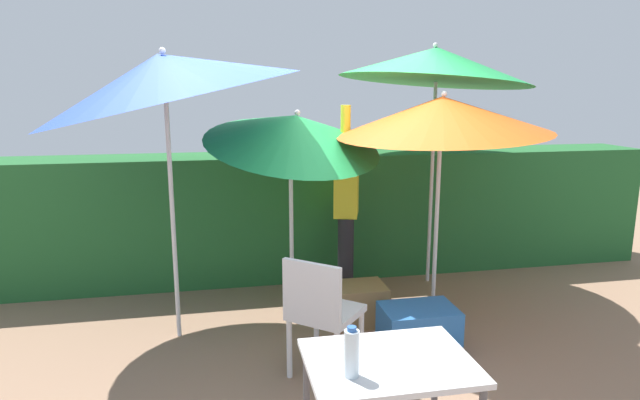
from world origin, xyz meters
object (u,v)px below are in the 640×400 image
umbrella_rainbow (442,116)px  person_vendor (346,203)px  folding_table (389,377)px  umbrella_navy (436,65)px  umbrella_orange (294,131)px  bottle_water (352,353)px  cooler_box (418,329)px  crate_cardboard (358,304)px  chair_plastic (321,310)px  umbrella_yellow (164,78)px

umbrella_rainbow → person_vendor: 1.28m
umbrella_rainbow → folding_table: umbrella_rainbow is taller
umbrella_navy → folding_table: (-1.40, -2.89, -1.60)m
umbrella_rainbow → umbrella_orange: (-1.21, 0.30, -0.13)m
person_vendor → bottle_water: (-0.66, -2.78, -0.07)m
cooler_box → crate_cardboard: size_ratio=1.21×
person_vendor → bottle_water: 2.86m
folding_table → umbrella_navy: bearing=64.2°
chair_plastic → folding_table: 1.20m
umbrella_yellow → chair_plastic: umbrella_yellow is taller
umbrella_rainbow → folding_table: (-1.09, -1.98, -1.15)m
person_vendor → bottle_water: person_vendor is taller
chair_plastic → cooler_box: size_ratio=1.55×
umbrella_orange → folding_table: umbrella_orange is taller
umbrella_rainbow → chair_plastic: (-1.19, -0.80, -1.29)m
umbrella_rainbow → chair_plastic: 1.93m
chair_plastic → umbrella_orange: bearing=90.9°
cooler_box → bottle_water: 1.91m
umbrella_rainbow → chair_plastic: size_ratio=2.28×
crate_cardboard → folding_table: folding_table is taller
umbrella_rainbow → bottle_water: 2.64m
folding_table → bottle_water: size_ratio=3.33×
cooler_box → person_vendor: bearing=102.4°
umbrella_navy → crate_cardboard: (-1.00, -0.88, -2.08)m
cooler_box → bottle_water: (-0.94, -1.52, 0.68)m
umbrella_navy → crate_cardboard: 2.47m
folding_table → bottle_water: (-0.22, -0.11, 0.21)m
umbrella_orange → cooler_box: umbrella_orange is taller
umbrella_yellow → crate_cardboard: (1.53, 0.01, -1.93)m
umbrella_navy → bottle_water: umbrella_navy is taller
person_vendor → folding_table: (-0.44, -2.67, -0.28)m
cooler_box → crate_cardboard: (-0.33, 0.61, -0.01)m
bottle_water → umbrella_rainbow: bearing=58.0°
cooler_box → umbrella_yellow: bearing=162.2°
umbrella_orange → bottle_water: size_ratio=8.54×
crate_cardboard → cooler_box: bearing=-61.8°
umbrella_rainbow → cooler_box: 1.76m
person_vendor → chair_plastic: bearing=-110.2°
bottle_water → folding_table: bearing=27.3°
umbrella_orange → cooler_box: size_ratio=3.56×
umbrella_orange → crate_cardboard: bearing=-27.5°
person_vendor → folding_table: person_vendor is taller
umbrella_rainbow → umbrella_orange: bearing=166.0°
umbrella_yellow → cooler_box: 2.74m
chair_plastic → crate_cardboard: size_ratio=1.87×
umbrella_orange → crate_cardboard: (0.51, -0.27, -1.50)m
umbrella_yellow → person_vendor: size_ratio=1.33×
person_vendor → umbrella_yellow: bearing=-157.3°
umbrella_navy → folding_table: 3.59m
umbrella_navy → crate_cardboard: umbrella_navy is taller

